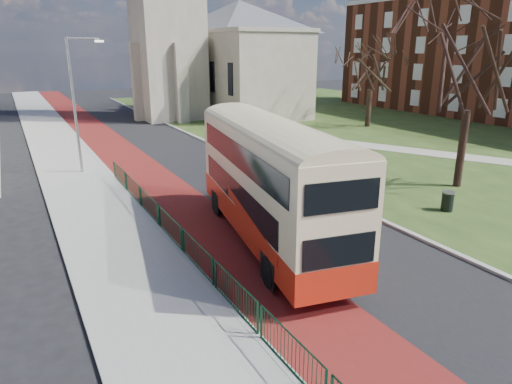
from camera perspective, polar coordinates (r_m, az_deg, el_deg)
ground at (r=15.74m, az=6.27°, el=-10.98°), size 160.00×160.00×0.00m
road_carriageway at (r=33.54m, az=-11.22°, el=4.33°), size 9.00×120.00×0.01m
bus_lane at (r=32.88m, az=-15.71°, el=3.74°), size 3.40×120.00×0.01m
pavement_west at (r=32.29m, az=-22.28°, el=2.93°), size 4.00×120.00×0.12m
kerb_west at (r=32.54m, az=-18.80°, el=3.43°), size 0.25×120.00×0.13m
kerb_east at (r=36.91m, az=-5.34°, el=5.88°), size 0.25×80.00×0.13m
grass_green at (r=48.18m, az=17.17°, el=7.87°), size 40.00×80.00×0.04m
footpath at (r=35.97m, az=23.88°, el=4.12°), size 18.84×32.82×0.03m
pedestrian_railing at (r=17.53m, az=-9.27°, el=-5.99°), size 0.07×24.00×1.12m
streetlamp at (r=29.65m, az=-21.55°, el=10.76°), size 2.13×0.18×8.00m
bus at (r=17.67m, az=1.73°, el=1.88°), size 4.60×11.67×4.76m
winter_tree_near at (r=27.16m, az=25.81°, el=16.23°), size 8.97×8.97×10.97m
winter_tree_far at (r=46.58m, az=14.30°, el=15.70°), size 7.60×7.60×9.17m
litter_bin at (r=23.58m, az=22.82°, el=-1.06°), size 0.74×0.74×0.95m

